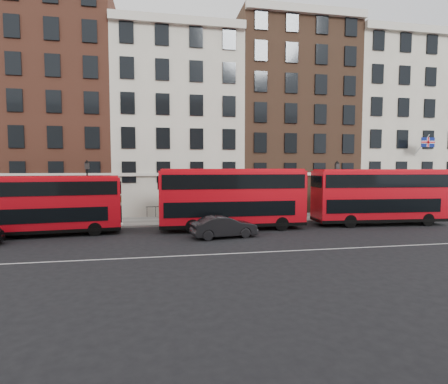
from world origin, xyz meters
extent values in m
plane|color=black|center=(0.00, 0.00, 0.00)|extent=(120.00, 120.00, 0.00)
cube|color=slate|center=(0.00, 10.50, 0.07)|extent=(80.00, 5.00, 0.15)
cube|color=gray|center=(0.00, 8.00, 0.08)|extent=(80.00, 0.30, 0.16)
cube|color=white|center=(0.00, -2.00, 0.01)|extent=(70.00, 0.12, 0.01)
cube|color=brown|center=(-12.80, 18.00, 11.00)|extent=(12.80, 10.00, 22.00)
cube|color=#BBB7A5|center=(0.00, 18.00, 9.50)|extent=(12.80, 10.00, 19.00)
cube|color=beige|center=(0.00, 12.75, 18.60)|extent=(12.80, 0.50, 0.80)
cube|color=brown|center=(12.80, 18.00, 10.50)|extent=(12.80, 10.00, 21.00)
cube|color=beige|center=(12.80, 12.75, 20.60)|extent=(12.80, 0.50, 0.80)
cube|color=#B9B3A0|center=(25.60, 18.00, 10.00)|extent=(12.80, 10.00, 20.00)
cube|color=beige|center=(25.60, 12.75, 19.60)|extent=(12.80, 0.50, 0.80)
cube|color=red|center=(-9.92, 5.57, 2.23)|extent=(10.28, 3.40, 3.80)
cube|color=black|center=(-9.92, 5.57, 0.45)|extent=(10.29, 3.44, 0.23)
cube|color=black|center=(-10.21, 5.54, 1.59)|extent=(9.14, 3.36, 1.01)
cube|color=black|center=(-9.92, 5.57, 3.41)|extent=(9.91, 3.44, 0.96)
cube|color=red|center=(-9.92, 5.57, 4.18)|extent=(9.98, 3.18, 0.17)
cube|color=black|center=(-4.87, 6.08, 1.49)|extent=(0.29, 2.11, 1.25)
cube|color=black|center=(-4.87, 6.08, 2.52)|extent=(0.26, 1.82, 0.40)
cylinder|color=black|center=(-6.57, 4.82, 0.48)|extent=(0.98, 0.36, 0.96)
cylinder|color=black|center=(-6.78, 6.96, 0.48)|extent=(0.98, 0.36, 0.96)
cylinder|color=black|center=(-12.90, 6.35, 0.48)|extent=(0.98, 0.36, 0.96)
cube|color=red|center=(3.57, 5.57, 2.49)|extent=(11.29, 2.80, 4.24)
cube|color=black|center=(3.57, 5.57, 0.50)|extent=(11.29, 2.85, 0.26)
cube|color=black|center=(3.25, 5.57, 1.77)|extent=(10.00, 2.87, 1.13)
cube|color=black|center=(3.57, 5.57, 3.81)|extent=(10.86, 2.88, 1.07)
cube|color=red|center=(3.57, 5.57, 4.67)|extent=(10.96, 2.59, 0.19)
cube|color=black|center=(9.24, 5.50, 1.66)|extent=(0.11, 2.36, 1.39)
cube|color=black|center=(9.24, 5.50, 2.81)|extent=(0.11, 2.04, 0.45)
cylinder|color=black|center=(7.20, 4.33, 0.54)|extent=(1.08, 0.31, 1.07)
cylinder|color=black|center=(7.23, 6.73, 0.54)|extent=(1.08, 0.31, 1.07)
cylinder|color=black|center=(0.34, 4.40, 0.54)|extent=(1.08, 0.31, 1.07)
cylinder|color=black|center=(0.37, 6.80, 0.54)|extent=(1.08, 0.31, 1.07)
cube|color=red|center=(16.35, 5.57, 2.47)|extent=(11.29, 3.37, 4.19)
cube|color=black|center=(16.35, 5.57, 0.50)|extent=(11.30, 3.41, 0.25)
cube|color=black|center=(16.03, 5.59, 1.75)|extent=(10.03, 3.37, 1.11)
cube|color=black|center=(16.35, 5.57, 3.77)|extent=(10.88, 3.42, 1.06)
cube|color=red|center=(16.35, 5.57, 4.62)|extent=(10.96, 3.13, 0.19)
cube|color=black|center=(21.95, 5.20, 1.65)|extent=(0.23, 2.34, 1.38)
cube|color=black|center=(21.95, 5.20, 2.78)|extent=(0.21, 2.02, 0.45)
cylinder|color=black|center=(19.88, 4.15, 0.53)|extent=(1.08, 0.36, 1.06)
cylinder|color=black|center=(20.03, 6.52, 0.53)|extent=(1.08, 0.36, 1.06)
cylinder|color=black|center=(13.10, 4.58, 0.53)|extent=(1.08, 0.36, 1.06)
cylinder|color=black|center=(13.25, 6.96, 0.53)|extent=(1.08, 0.36, 1.06)
imported|color=#242427|center=(2.36, 2.57, 0.76)|extent=(4.79, 2.35, 1.51)
cylinder|color=black|center=(-7.83, 9.25, 2.45)|extent=(0.14, 0.14, 4.60)
cylinder|color=black|center=(-7.83, 9.25, 0.45)|extent=(0.32, 0.32, 0.60)
cube|color=#262626|center=(-7.83, 9.25, 5.00)|extent=(0.32, 0.32, 0.55)
cone|color=black|center=(-7.83, 9.25, 5.35)|extent=(0.44, 0.44, 0.25)
cylinder|color=black|center=(13.90, 8.33, 2.45)|extent=(0.14, 0.14, 4.60)
cylinder|color=black|center=(13.90, 8.33, 0.45)|extent=(0.32, 0.32, 0.60)
cube|color=#262626|center=(13.90, 8.33, 5.00)|extent=(0.32, 0.32, 0.55)
cone|color=black|center=(13.90, 8.33, 5.35)|extent=(0.44, 0.44, 0.25)
cylinder|color=black|center=(23.46, 8.20, 1.45)|extent=(0.12, 0.12, 2.60)
cube|color=black|center=(23.46, 8.05, 3.05)|extent=(0.25, 0.30, 0.75)
sphere|color=red|center=(23.46, 7.88, 3.27)|extent=(0.14, 0.14, 0.14)
sphere|color=#0C9919|center=(23.46, 7.88, 2.83)|extent=(0.14, 0.14, 0.14)
camera|label=1|loc=(-2.04, -21.01, 4.85)|focal=28.00mm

